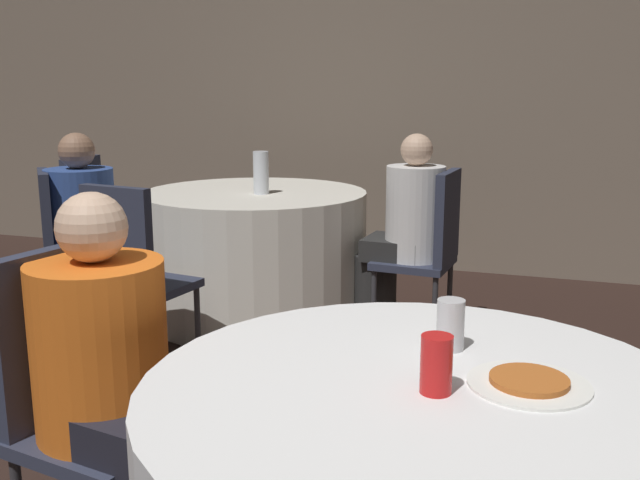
{
  "coord_description": "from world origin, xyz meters",
  "views": [
    {
      "loc": [
        0.38,
        -1.24,
        1.37
      ],
      "look_at": [
        -0.36,
        1.02,
        0.86
      ],
      "focal_mm": 40.0,
      "sensor_mm": 36.0,
      "label": 1
    }
  ],
  "objects_px": {
    "table_far": "(256,253)",
    "chair_far_south": "(131,266)",
    "chair_near_west": "(77,387)",
    "person_blue_shirt": "(94,232)",
    "soda_can_silver": "(450,325)",
    "chair_far_west": "(96,218)",
    "pizza_plate_near": "(529,382)",
    "bottle_far": "(261,173)",
    "person_orange_shirt": "(121,391)",
    "chair_far_east": "(432,241)",
    "soda_can_red": "(436,364)",
    "person_white_shirt": "(401,236)",
    "chair_far_southwest": "(64,241)"
  },
  "relations": [
    {
      "from": "table_far",
      "to": "chair_far_south",
      "type": "height_order",
      "value": "chair_far_south"
    },
    {
      "from": "chair_near_west",
      "to": "person_blue_shirt",
      "type": "xyz_separation_m",
      "value": [
        -1.17,
        1.72,
        0.03
      ]
    },
    {
      "from": "chair_near_west",
      "to": "soda_can_silver",
      "type": "relative_size",
      "value": 7.65
    },
    {
      "from": "chair_far_south",
      "to": "chair_far_west",
      "type": "relative_size",
      "value": 1.0
    },
    {
      "from": "person_blue_shirt",
      "to": "pizza_plate_near",
      "type": "distance_m",
      "value": 3.0
    },
    {
      "from": "bottle_far",
      "to": "person_orange_shirt",
      "type": "bearing_deg",
      "value": -76.44
    },
    {
      "from": "chair_far_south",
      "to": "person_orange_shirt",
      "type": "bearing_deg",
      "value": -49.34
    },
    {
      "from": "chair_far_west",
      "to": "soda_can_silver",
      "type": "xyz_separation_m",
      "value": [
        2.57,
        -2.19,
        0.27
      ]
    },
    {
      "from": "chair_far_east",
      "to": "bottle_far",
      "type": "xyz_separation_m",
      "value": [
        -1.01,
        0.02,
        0.34
      ]
    },
    {
      "from": "chair_near_west",
      "to": "chair_far_south",
      "type": "distance_m",
      "value": 1.39
    },
    {
      "from": "chair_far_east",
      "to": "soda_can_red",
      "type": "xyz_separation_m",
      "value": [
        0.41,
        -2.42,
        0.27
      ]
    },
    {
      "from": "chair_far_south",
      "to": "person_white_shirt",
      "type": "xyz_separation_m",
      "value": [
        1.08,
        1.0,
        0.02
      ]
    },
    {
      "from": "person_white_shirt",
      "to": "bottle_far",
      "type": "distance_m",
      "value": 0.9
    },
    {
      "from": "chair_far_south",
      "to": "chair_far_west",
      "type": "distance_m",
      "value": 1.37
    },
    {
      "from": "soda_can_red",
      "to": "table_far",
      "type": "bearing_deg",
      "value": 120.79
    },
    {
      "from": "chair_far_south",
      "to": "chair_far_east",
      "type": "bearing_deg",
      "value": 46.94
    },
    {
      "from": "chair_far_south",
      "to": "pizza_plate_near",
      "type": "distance_m",
      "value": 2.29
    },
    {
      "from": "chair_far_southwest",
      "to": "person_blue_shirt",
      "type": "distance_m",
      "value": 0.16
    },
    {
      "from": "chair_far_south",
      "to": "pizza_plate_near",
      "type": "bearing_deg",
      "value": -27.24
    },
    {
      "from": "person_blue_shirt",
      "to": "soda_can_silver",
      "type": "height_order",
      "value": "person_blue_shirt"
    },
    {
      "from": "chair_far_west",
      "to": "person_orange_shirt",
      "type": "xyz_separation_m",
      "value": [
        1.71,
        -2.29,
        0.02
      ]
    },
    {
      "from": "chair_far_south",
      "to": "pizza_plate_near",
      "type": "relative_size",
      "value": 3.63
    },
    {
      "from": "chair_far_east",
      "to": "table_far",
      "type": "bearing_deg",
      "value": 90.0
    },
    {
      "from": "chair_far_south",
      "to": "bottle_far",
      "type": "distance_m",
      "value": 1.08
    },
    {
      "from": "chair_far_east",
      "to": "person_blue_shirt",
      "type": "bearing_deg",
      "value": 110.75
    },
    {
      "from": "person_blue_shirt",
      "to": "pizza_plate_near",
      "type": "height_order",
      "value": "person_blue_shirt"
    },
    {
      "from": "person_blue_shirt",
      "to": "person_white_shirt",
      "type": "height_order",
      "value": "person_blue_shirt"
    },
    {
      "from": "person_white_shirt",
      "to": "soda_can_red",
      "type": "xyz_separation_m",
      "value": [
        0.58,
        -2.43,
        0.26
      ]
    },
    {
      "from": "table_far",
      "to": "person_blue_shirt",
      "type": "distance_m",
      "value": 0.95
    },
    {
      "from": "chair_far_south",
      "to": "chair_far_west",
      "type": "bearing_deg",
      "value": 140.97
    },
    {
      "from": "table_far",
      "to": "chair_near_west",
      "type": "distance_m",
      "value": 2.37
    },
    {
      "from": "chair_far_south",
      "to": "chair_far_west",
      "type": "xyz_separation_m",
      "value": [
        -0.92,
        1.02,
        0.0
      ]
    },
    {
      "from": "chair_far_west",
      "to": "soda_can_red",
      "type": "relative_size",
      "value": 7.65
    },
    {
      "from": "person_orange_shirt",
      "to": "chair_far_southwest",
      "type": "bearing_deg",
      "value": -128.56
    },
    {
      "from": "chair_far_west",
      "to": "bottle_far",
      "type": "distance_m",
      "value": 1.21
    },
    {
      "from": "chair_far_west",
      "to": "bottle_far",
      "type": "bearing_deg",
      "value": 86.08
    },
    {
      "from": "chair_far_southwest",
      "to": "chair_far_south",
      "type": "xyz_separation_m",
      "value": [
        0.66,
        -0.37,
        0.0
      ]
    },
    {
      "from": "person_white_shirt",
      "to": "chair_far_west",
      "type": "bearing_deg",
      "value": 94.38
    },
    {
      "from": "soda_can_red",
      "to": "chair_far_southwest",
      "type": "bearing_deg",
      "value": 142.17
    },
    {
      "from": "table_far",
      "to": "pizza_plate_near",
      "type": "bearing_deg",
      "value": -55.22
    },
    {
      "from": "chair_far_southwest",
      "to": "person_orange_shirt",
      "type": "xyz_separation_m",
      "value": [
        1.45,
        -1.64,
        0.02
      ]
    },
    {
      "from": "chair_near_west",
      "to": "person_blue_shirt",
      "type": "relative_size",
      "value": 0.83
    },
    {
      "from": "person_blue_shirt",
      "to": "bottle_far",
      "type": "height_order",
      "value": "person_blue_shirt"
    },
    {
      "from": "chair_far_east",
      "to": "bottle_far",
      "type": "distance_m",
      "value": 1.06
    },
    {
      "from": "chair_near_west",
      "to": "chair_far_west",
      "type": "xyz_separation_m",
      "value": [
        -1.55,
        2.26,
        0.0
      ]
    },
    {
      "from": "person_blue_shirt",
      "to": "person_orange_shirt",
      "type": "bearing_deg",
      "value": -3.08
    },
    {
      "from": "person_blue_shirt",
      "to": "table_far",
      "type": "bearing_deg",
      "value": 90.0
    },
    {
      "from": "soda_can_silver",
      "to": "person_blue_shirt",
      "type": "bearing_deg",
      "value": 143.02
    },
    {
      "from": "person_blue_shirt",
      "to": "pizza_plate_near",
      "type": "xyz_separation_m",
      "value": [
        2.38,
        -1.81,
        0.18
      ]
    },
    {
      "from": "table_far",
      "to": "person_white_shirt",
      "type": "xyz_separation_m",
      "value": [
        0.91,
        -0.08,
        0.18
      ]
    }
  ]
}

